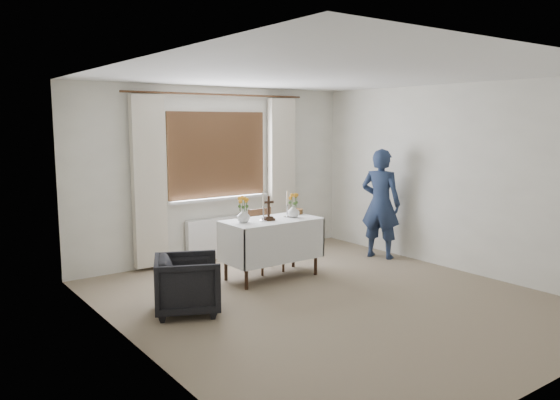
% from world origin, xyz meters
% --- Properties ---
extents(ground, '(5.00, 5.00, 0.00)m').
position_xyz_m(ground, '(0.00, 0.00, 0.00)').
color(ground, gray).
rests_on(ground, ground).
extents(altar_table, '(1.24, 0.64, 0.76)m').
position_xyz_m(altar_table, '(-0.00, 1.12, 0.38)').
color(altar_table, silver).
rests_on(altar_table, ground).
extents(wooden_chair, '(0.40, 0.40, 0.84)m').
position_xyz_m(wooden_chair, '(0.12, 1.42, 0.42)').
color(wooden_chair, '#4F371B').
rests_on(wooden_chair, ground).
extents(armchair, '(0.88, 0.87, 0.61)m').
position_xyz_m(armchair, '(-1.47, 0.58, 0.31)').
color(armchair, black).
rests_on(armchair, ground).
extents(person, '(0.59, 0.69, 1.61)m').
position_xyz_m(person, '(1.91, 1.04, 0.81)').
color(person, '#21304E').
rests_on(person, ground).
extents(radiator, '(1.10, 0.10, 0.60)m').
position_xyz_m(radiator, '(0.00, 2.42, 0.30)').
color(radiator, silver).
rests_on(radiator, ground).
extents(wooden_cross, '(0.17, 0.14, 0.31)m').
position_xyz_m(wooden_cross, '(-0.07, 1.08, 0.92)').
color(wooden_cross, black).
rests_on(wooden_cross, altar_table).
extents(candlestick_left, '(0.12, 0.12, 0.37)m').
position_xyz_m(candlestick_left, '(-0.14, 1.09, 0.95)').
color(candlestick_left, silver).
rests_on(candlestick_left, altar_table).
extents(candlestick_right, '(0.12, 0.12, 0.34)m').
position_xyz_m(candlestick_right, '(0.26, 1.13, 0.93)').
color(candlestick_right, silver).
rests_on(candlestick_right, altar_table).
extents(flower_vase_left, '(0.18, 0.18, 0.17)m').
position_xyz_m(flower_vase_left, '(-0.40, 1.15, 0.85)').
color(flower_vase_left, silver).
rests_on(flower_vase_left, altar_table).
extents(flower_vase_right, '(0.16, 0.16, 0.17)m').
position_xyz_m(flower_vase_right, '(0.32, 1.08, 0.84)').
color(flower_vase_right, silver).
rests_on(flower_vase_right, altar_table).
extents(wicker_basket, '(0.18, 0.18, 0.07)m').
position_xyz_m(wicker_basket, '(0.52, 1.27, 0.80)').
color(wicker_basket, brown).
rests_on(wicker_basket, altar_table).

